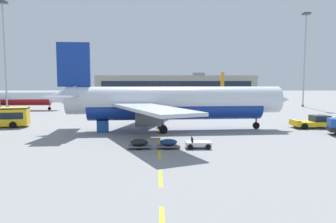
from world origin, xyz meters
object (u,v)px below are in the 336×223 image
at_px(airliner_mid_left, 215,93).
at_px(apron_light_mast_near, 4,44).
at_px(airliner_far_center, 8,98).
at_px(baggage_train, 169,143).
at_px(uld_cargo_container, 103,126).
at_px(apron_light_mast_far, 305,49).
at_px(airliner_foreground, 172,103).
at_px(pushback_tug, 314,122).

height_order(airliner_mid_left, apron_light_mast_near, apron_light_mast_near).
xyz_separation_m(airliner_far_center, baggage_train, (37.38, -45.58, -2.53)).
bearing_deg(airliner_mid_left, uld_cargo_container, -113.29).
relative_size(airliner_far_center, apron_light_mast_near, 1.09).
xyz_separation_m(baggage_train, apron_light_mast_near, (-35.21, 40.25, 14.85)).
bearing_deg(apron_light_mast_far, airliner_far_center, -173.42).
xyz_separation_m(airliner_mid_left, apron_light_mast_far, (21.37, -19.67, 12.77)).
bearing_deg(airliner_far_center, airliner_mid_left, 27.10).
bearing_deg(airliner_foreground, pushback_tug, 3.66).
xyz_separation_m(airliner_foreground, uld_cargo_container, (-9.55, -1.28, -3.15)).
distance_m(baggage_train, apron_light_mast_far, 69.24).
bearing_deg(airliner_far_center, apron_light_mast_far, 6.58).
height_order(airliner_foreground, baggage_train, airliner_foreground).
height_order(pushback_tug, baggage_train, pushback_tug).
xyz_separation_m(pushback_tug, airliner_mid_left, (-3.81, 60.37, 2.32)).
relative_size(pushback_tug, apron_light_mast_far, 0.24).
xyz_separation_m(pushback_tug, apron_light_mast_far, (17.56, 40.70, 15.09)).
bearing_deg(apron_light_mast_far, uld_cargo_container, -138.21).
bearing_deg(pushback_tug, airliner_mid_left, 93.61).
relative_size(apron_light_mast_near, apron_light_mast_far, 0.96).
bearing_deg(baggage_train, uld_cargo_container, 127.89).
bearing_deg(airliner_far_center, pushback_tug, -28.06).
bearing_deg(uld_cargo_container, airliner_mid_left, 66.71).
height_order(airliner_mid_left, apron_light_mast_far, apron_light_mast_far).
height_order(airliner_far_center, apron_light_mast_far, apron_light_mast_far).
relative_size(uld_cargo_container, apron_light_mast_near, 0.08).
relative_size(baggage_train, apron_light_mast_far, 0.33).
bearing_deg(airliner_mid_left, airliner_far_center, -152.90).
bearing_deg(apron_light_mast_near, uld_cargo_container, -47.64).
bearing_deg(uld_cargo_container, airliner_far_center, 129.82).
bearing_deg(uld_cargo_container, airliner_foreground, 7.61).
height_order(uld_cargo_container, apron_light_mast_far, apron_light_mast_far).
distance_m(airliner_mid_left, baggage_train, 76.46).
relative_size(airliner_foreground, airliner_far_center, 1.29).
height_order(airliner_mid_left, airliner_far_center, airliner_mid_left).
relative_size(airliner_foreground, uld_cargo_container, 18.78).
distance_m(pushback_tug, baggage_train, 26.18).
xyz_separation_m(airliner_far_center, apron_light_mast_far, (77.20, 8.90, 12.93)).
distance_m(airliner_foreground, apron_light_mast_far, 58.57).
distance_m(airliner_foreground, apron_light_mast_near, 46.99).
bearing_deg(pushback_tug, airliner_foreground, -176.34).
relative_size(uld_cargo_container, apron_light_mast_far, 0.07).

